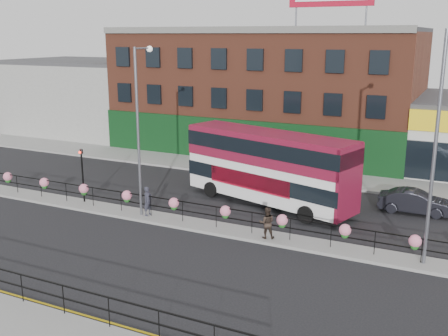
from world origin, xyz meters
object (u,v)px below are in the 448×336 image
at_px(double_decker_bus, 269,161).
at_px(pedestrian_b, 267,223).
at_px(lamp_column_west, 140,118).
at_px(pedestrian_a, 148,201).
at_px(car, 415,202).
at_px(lamp_column_east, 437,129).

height_order(double_decker_bus, pedestrian_b, double_decker_bus).
height_order(double_decker_bus, lamp_column_west, lamp_column_west).
distance_m(double_decker_bus, pedestrian_a, 7.40).
bearing_deg(car, pedestrian_a, 116.31).
xyz_separation_m(car, lamp_column_east, (1.17, -6.97, 5.37)).
bearing_deg(lamp_column_east, lamp_column_west, -179.46).
bearing_deg(lamp_column_east, double_decker_bus, 152.38).
bearing_deg(car, lamp_column_west, 115.23).
xyz_separation_m(car, lamp_column_west, (-13.52, -7.11, 4.87)).
distance_m(car, lamp_column_west, 16.03).
bearing_deg(double_decker_bus, pedestrian_b, -69.76).
relative_size(pedestrian_a, lamp_column_east, 0.16).
bearing_deg(pedestrian_b, car, -152.56).
relative_size(pedestrian_b, lamp_column_west, 0.17).
bearing_deg(pedestrian_a, lamp_column_east, -84.55).
relative_size(car, pedestrian_a, 2.51).
relative_size(pedestrian_a, lamp_column_west, 0.18).
bearing_deg(pedestrian_a, lamp_column_west, 76.69).
relative_size(lamp_column_west, lamp_column_east, 0.91).
xyz_separation_m(double_decker_bus, lamp_column_east, (9.20, -4.81, 3.36)).
xyz_separation_m(car, pedestrian_a, (-13.14, -7.23, 0.30)).
distance_m(double_decker_bus, lamp_column_east, 10.91).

